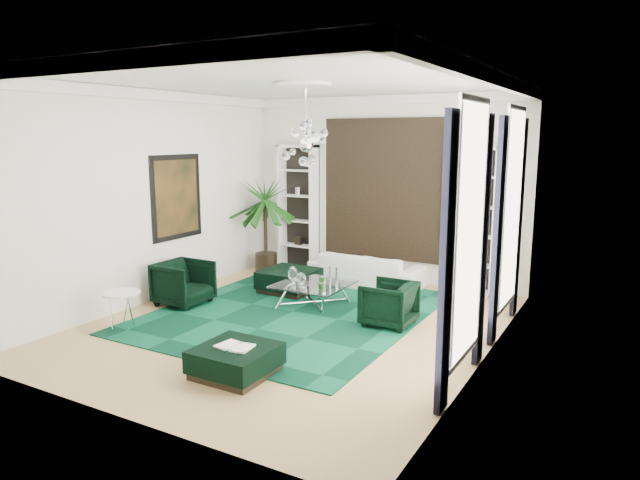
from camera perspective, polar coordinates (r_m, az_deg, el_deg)
The scene contains 30 objects.
floor at distance 9.27m, azimuth -2.60°, elevation -8.55°, with size 6.00×7.00×0.02m, color tan.
ceiling at distance 8.80m, azimuth -2.82°, elevation 15.67°, with size 6.00×7.00×0.02m, color white.
wall_back at distance 11.94m, azimuth 6.32°, elevation 5.07°, with size 6.00×0.02×3.80m, color silver.
wall_front at distance 6.19m, azimuth -20.25°, elevation -0.51°, with size 6.00×0.02×3.80m, color silver.
wall_left at distance 10.74m, azimuth -16.48°, elevation 4.11°, with size 0.02×7.00×3.80m, color silver.
wall_right at distance 7.69m, azimuth 16.68°, elevation 1.72°, with size 0.02×7.00×3.80m, color silver.
crown_molding at distance 8.79m, azimuth -2.81°, elevation 14.96°, with size 6.00×7.00×0.18m, color white, non-canonical shape.
ceiling_medallion at distance 9.05m, azimuth -1.77°, elevation 15.28°, with size 0.90×0.90×0.05m, color white.
tapestry at distance 11.89m, azimuth 6.22°, elevation 5.05°, with size 2.50×0.06×2.80m, color black.
shelving_left at distance 12.71m, azimuth -2.20°, elevation 3.19°, with size 0.90×0.38×2.80m, color white, non-canonical shape.
shelving_right at distance 11.19m, azimuth 15.08°, elevation 1.83°, with size 0.90×0.38×2.80m, color white, non-canonical shape.
painting at distance 11.14m, azimuth -14.11°, elevation 4.18°, with size 0.04×1.30×1.60m, color black.
window_near at distance 6.82m, azimuth 14.81°, elevation 0.76°, with size 0.03×1.10×2.90m, color white.
curtain_near_a at distance 6.14m, azimuth 12.52°, elevation -2.57°, with size 0.07×0.30×3.25m, color black.
curtain_near_b at distance 7.62m, azimuth 15.97°, elevation -0.22°, with size 0.07×0.30×3.25m, color black.
window_far at distance 9.15m, azimuth 18.67°, elevation 2.95°, with size 0.03×1.10×2.90m, color white.
curtain_far_a at distance 8.43m, azimuth 17.33°, elevation 0.71°, with size 0.07×0.30×3.25m, color black.
curtain_far_b at distance 9.95m, azimuth 19.25°, elevation 2.02°, with size 0.07×0.30×3.25m, color black.
rug at distance 9.90m, azimuth -2.72°, elevation -7.19°, with size 4.20×5.00×0.02m, color black.
sofa at distance 11.54m, azimuth 4.64°, elevation -3.00°, with size 2.26×0.88×0.66m, color silver.
armchair_left at distance 10.52m, azimuth -13.48°, elevation -4.22°, with size 0.85×0.87×0.79m, color black.
armchair_right at distance 9.20m, azimuth 6.90°, elevation -6.35°, with size 0.77×0.79×0.72m, color black.
coffee_table at distance 10.18m, azimuth -0.66°, elevation -5.51°, with size 1.21×1.21×0.42m, color white, non-canonical shape.
ottoman_side at distance 11.10m, azimuth -3.10°, elevation -4.11°, with size 0.99×0.99×0.44m, color black.
ottoman_front at distance 7.46m, azimuth -8.43°, elevation -11.88°, with size 0.93×0.93×0.37m, color black.
book at distance 7.39m, azimuth -8.48°, elevation -10.43°, with size 0.47×0.31×0.03m, color white.
side_table at distance 9.60m, azimuth -19.13°, elevation -6.65°, with size 0.58×0.58×0.56m, color white.
palm at distance 12.50m, azimuth -5.50°, elevation 2.64°, with size 1.65×1.65×2.64m, color #154812, non-canonical shape.
chandelier at distance 9.04m, azimuth -1.41°, elevation 9.45°, with size 0.87×0.87×0.78m, color white, non-canonical shape.
table_plant at distance 9.74m, azimuth 0.13°, elevation -4.30°, with size 0.12×0.10×0.22m, color #154812.
Camera 1 is at (4.67, -7.42, 3.01)m, focal length 32.00 mm.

